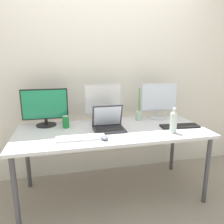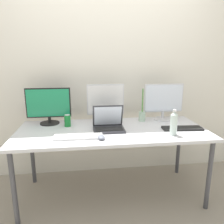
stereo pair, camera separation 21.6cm
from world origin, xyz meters
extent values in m
plane|color=gray|center=(0.00, 0.00, 0.00)|extent=(16.00, 16.00, 0.00)
cube|color=silver|center=(0.00, 0.59, 1.30)|extent=(7.00, 0.08, 2.60)
cylinder|color=#424247|center=(-0.89, -0.35, 0.35)|extent=(0.04, 0.04, 0.71)
cylinder|color=#424247|center=(0.89, -0.35, 0.35)|extent=(0.04, 0.04, 0.71)
cylinder|color=#424247|center=(-0.89, 0.35, 0.35)|extent=(0.04, 0.04, 0.71)
cylinder|color=#424247|center=(0.89, 0.35, 0.35)|extent=(0.04, 0.04, 0.71)
cube|color=silver|center=(0.00, 0.00, 0.72)|extent=(1.89, 0.82, 0.03)
cylinder|color=black|center=(-0.65, 0.28, 0.75)|extent=(0.21, 0.21, 0.01)
cylinder|color=black|center=(-0.65, 0.28, 0.78)|extent=(0.03, 0.03, 0.06)
cube|color=black|center=(-0.65, 0.28, 0.97)|extent=(0.47, 0.02, 0.32)
cube|color=#1E8C59|center=(-0.65, 0.27, 0.97)|extent=(0.45, 0.01, 0.30)
cylinder|color=silver|center=(-0.04, 0.28, 0.75)|extent=(0.21, 0.21, 0.01)
cylinder|color=silver|center=(-0.04, 0.28, 0.79)|extent=(0.03, 0.03, 0.07)
cube|color=silver|center=(-0.04, 0.28, 0.99)|extent=(0.41, 0.02, 0.34)
cube|color=white|center=(-0.04, 0.27, 0.99)|extent=(0.39, 0.01, 0.31)
cylinder|color=silver|center=(0.63, 0.28, 0.75)|extent=(0.21, 0.21, 0.01)
cylinder|color=silver|center=(0.63, 0.28, 0.79)|extent=(0.03, 0.03, 0.08)
cube|color=silver|center=(0.63, 0.28, 1.00)|extent=(0.45, 0.02, 0.32)
cube|color=silver|center=(0.63, 0.27, 1.00)|extent=(0.43, 0.01, 0.30)
cube|color=#2D2D33|center=(-0.04, -0.03, 0.75)|extent=(0.31, 0.23, 0.02)
cube|color=black|center=(-0.04, -0.05, 0.76)|extent=(0.27, 0.13, 0.00)
cube|color=#2D2D33|center=(-0.04, 0.05, 0.87)|extent=(0.31, 0.08, 0.22)
cube|color=silver|center=(-0.04, 0.05, 0.87)|extent=(0.28, 0.07, 0.20)
cube|color=black|center=(0.70, -0.09, 0.75)|extent=(0.41, 0.16, 0.02)
cube|color=white|center=(-0.33, -0.20, 0.75)|extent=(0.44, 0.14, 0.02)
ellipsoid|color=slate|center=(-0.13, -0.26, 0.76)|extent=(0.07, 0.11, 0.04)
cylinder|color=silver|center=(0.55, -0.23, 0.84)|extent=(0.07, 0.07, 0.19)
cone|color=silver|center=(0.55, -0.23, 0.95)|extent=(0.06, 0.06, 0.03)
cylinder|color=white|center=(0.55, -0.23, 0.97)|extent=(0.03, 0.03, 0.02)
cylinder|color=#197F33|center=(-0.45, 0.16, 0.80)|extent=(0.07, 0.07, 0.12)
cylinder|color=silver|center=(-0.45, 0.16, 0.86)|extent=(0.06, 0.06, 0.00)
cylinder|color=#B2D1B7|center=(0.38, 0.25, 0.79)|extent=(0.08, 0.08, 0.11)
cylinder|color=#519342|center=(0.38, 0.25, 0.98)|extent=(0.01, 0.01, 0.26)
camera|label=1|loc=(-0.47, -2.04, 1.44)|focal=35.00mm
camera|label=2|loc=(-0.26, -2.08, 1.44)|focal=35.00mm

